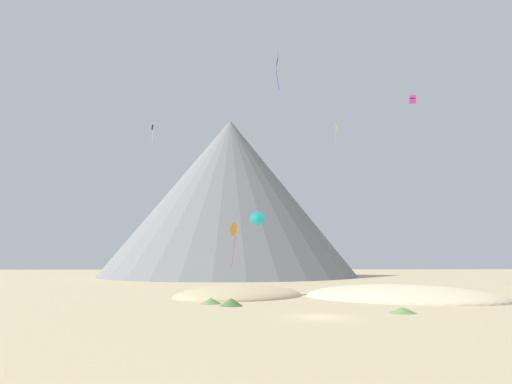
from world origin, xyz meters
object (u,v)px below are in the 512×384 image
at_px(kite_magenta_high, 412,99).
at_px(rock_massif, 230,198).
at_px(bush_near_right, 231,302).
at_px(bush_far_right, 402,310).
at_px(kite_black_high, 152,131).
at_px(kite_lime_high, 336,129).
at_px(kite_teal_low, 257,218).
at_px(kite_indigo_high, 277,62).
at_px(bush_low_patch, 211,301).
at_px(bush_near_left, 254,294).
at_px(kite_orange_low, 233,230).

bearing_deg(kite_magenta_high, rock_massif, 50.53).
distance_m(bush_near_right, bush_far_right, 16.62).
xyz_separation_m(kite_black_high, kite_lime_high, (38.32, -4.32, -0.32)).
xyz_separation_m(kite_teal_low, kite_lime_high, (17.33, 22.42, 20.64)).
height_order(rock_massif, kite_teal_low, rock_massif).
xyz_separation_m(kite_teal_low, kite_indigo_high, (2.77, -4.08, 22.33)).
xyz_separation_m(bush_near_right, rock_massif, (-1.89, 86.29, 23.31)).
xyz_separation_m(bush_low_patch, bush_near_left, (4.98, 9.13, 0.06)).
distance_m(bush_far_right, kite_orange_low, 26.79).
bearing_deg(rock_massif, kite_teal_low, -85.59).
bearing_deg(kite_indigo_high, kite_magenta_high, -51.85).
xyz_separation_m(bush_near_left, kite_teal_low, (0.68, 5.80, 10.34)).
bearing_deg(rock_massif, kite_indigo_high, -83.68).
height_order(kite_lime_high, kite_indigo_high, kite_indigo_high).
bearing_deg(kite_teal_low, bush_far_right, -55.45).
distance_m(kite_magenta_high, kite_indigo_high, 36.23).
height_order(kite_magenta_high, kite_lime_high, kite_magenta_high).
xyz_separation_m(rock_massif, kite_lime_high, (22.64, -46.56, 7.65)).
bearing_deg(bush_near_right, kite_orange_low, 90.32).
bearing_deg(kite_teal_low, kite_magenta_high, 37.58).
bearing_deg(kite_magenta_high, kite_teal_low, 133.96).
xyz_separation_m(bush_near_left, kite_magenta_high, (32.29, 23.43, 35.76)).
height_order(rock_massif, kite_lime_high, rock_massif).
bearing_deg(kite_indigo_high, kite_black_high, 38.80).
height_order(bush_near_right, kite_magenta_high, kite_magenta_high).
distance_m(kite_teal_low, kite_magenta_high, 44.23).
height_order(bush_low_patch, kite_indigo_high, kite_indigo_high).
bearing_deg(bush_far_right, kite_magenta_high, 64.54).
bearing_deg(kite_black_high, kite_teal_low, -83.17).
distance_m(rock_massif, kite_teal_low, 70.40).
relative_size(kite_magenta_high, kite_lime_high, 0.34).
bearing_deg(kite_orange_low, rock_massif, -148.97).
bearing_deg(kite_lime_high, kite_orange_low, 15.72).
relative_size(bush_low_patch, kite_teal_low, 1.02).
distance_m(bush_low_patch, rock_massif, 87.10).
distance_m(bush_low_patch, bush_near_right, 3.26).
height_order(kite_black_high, kite_indigo_high, kite_indigo_high).
xyz_separation_m(bush_far_right, kite_indigo_high, (-9.01, 19.93, 32.80)).
bearing_deg(rock_massif, kite_black_high, -110.35).
relative_size(bush_far_right, kite_orange_low, 0.40).
bearing_deg(bush_far_right, kite_lime_high, 83.19).
height_order(bush_far_right, kite_teal_low, kite_teal_low).
bearing_deg(bush_low_patch, bush_near_left, 61.39).
relative_size(kite_magenta_high, kite_indigo_high, 0.27).
xyz_separation_m(kite_indigo_high, kite_orange_low, (-6.28, 0.35, -24.29)).
bearing_deg(bush_low_patch, rock_massif, 89.77).
height_order(bush_low_patch, bush_near_left, bush_near_left).
bearing_deg(kite_lime_high, bush_low_patch, 22.66).
bearing_deg(kite_magenta_high, kite_lime_high, 86.28).
height_order(bush_far_right, rock_massif, rock_massif).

